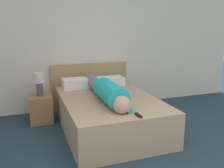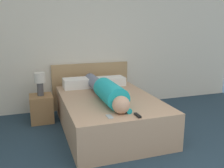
{
  "view_description": "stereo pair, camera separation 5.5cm",
  "coord_description": "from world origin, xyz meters",
  "px_view_note": "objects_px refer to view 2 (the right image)",
  "views": [
    {
      "loc": [
        -1.26,
        -1.2,
        1.61
      ],
      "look_at": [
        -0.09,
        2.12,
        0.77
      ],
      "focal_mm": 40.0,
      "sensor_mm": 36.0,
      "label": 1
    },
    {
      "loc": [
        -1.21,
        -1.22,
        1.61
      ],
      "look_at": [
        -0.09,
        2.12,
        0.77
      ],
      "focal_mm": 40.0,
      "sensor_mm": 36.0,
      "label": 2
    }
  ],
  "objects_px": {
    "bed": "(109,114)",
    "pillow_near_headboard": "(78,83)",
    "person_lying": "(106,91)",
    "tv_remote": "(138,115)",
    "cell_phone": "(110,117)",
    "pillow_second": "(111,81)",
    "table_lamp": "(40,81)",
    "nightstand": "(42,108)"
  },
  "relations": [
    {
      "from": "bed",
      "to": "pillow_near_headboard",
      "type": "relative_size",
      "value": 3.8
    },
    {
      "from": "person_lying",
      "to": "pillow_near_headboard",
      "type": "height_order",
      "value": "person_lying"
    },
    {
      "from": "pillow_near_headboard",
      "to": "tv_remote",
      "type": "distance_m",
      "value": 1.69
    },
    {
      "from": "cell_phone",
      "to": "tv_remote",
      "type": "bearing_deg",
      "value": -14.18
    },
    {
      "from": "pillow_second",
      "to": "table_lamp",
      "type": "bearing_deg",
      "value": -176.02
    },
    {
      "from": "table_lamp",
      "to": "pillow_second",
      "type": "height_order",
      "value": "table_lamp"
    },
    {
      "from": "bed",
      "to": "nightstand",
      "type": "distance_m",
      "value": 1.2
    },
    {
      "from": "pillow_near_headboard",
      "to": "pillow_second",
      "type": "distance_m",
      "value": 0.61
    },
    {
      "from": "person_lying",
      "to": "tv_remote",
      "type": "xyz_separation_m",
      "value": [
        0.16,
        -0.8,
        -0.12
      ]
    },
    {
      "from": "nightstand",
      "to": "pillow_second",
      "type": "distance_m",
      "value": 1.32
    },
    {
      "from": "table_lamp",
      "to": "pillow_near_headboard",
      "type": "bearing_deg",
      "value": 7.63
    },
    {
      "from": "nightstand",
      "to": "tv_remote",
      "type": "distance_m",
      "value": 1.91
    },
    {
      "from": "nightstand",
      "to": "pillow_near_headboard",
      "type": "distance_m",
      "value": 0.76
    },
    {
      "from": "nightstand",
      "to": "cell_phone",
      "type": "relative_size",
      "value": 3.5
    },
    {
      "from": "pillow_near_headboard",
      "to": "pillow_second",
      "type": "bearing_deg",
      "value": -0.0
    },
    {
      "from": "person_lying",
      "to": "cell_phone",
      "type": "height_order",
      "value": "person_lying"
    },
    {
      "from": "person_lying",
      "to": "pillow_near_headboard",
      "type": "xyz_separation_m",
      "value": [
        -0.26,
        0.84,
        -0.05
      ]
    },
    {
      "from": "table_lamp",
      "to": "pillow_second",
      "type": "bearing_deg",
      "value": 3.98
    },
    {
      "from": "tv_remote",
      "to": "cell_phone",
      "type": "relative_size",
      "value": 1.15
    },
    {
      "from": "bed",
      "to": "tv_remote",
      "type": "distance_m",
      "value": 0.91
    },
    {
      "from": "pillow_second",
      "to": "cell_phone",
      "type": "relative_size",
      "value": 3.8
    },
    {
      "from": "tv_remote",
      "to": "cell_phone",
      "type": "xyz_separation_m",
      "value": [
        -0.33,
        0.08,
        -0.01
      ]
    },
    {
      "from": "nightstand",
      "to": "pillow_second",
      "type": "bearing_deg",
      "value": 3.98
    },
    {
      "from": "bed",
      "to": "cell_phone",
      "type": "distance_m",
      "value": 0.86
    },
    {
      "from": "person_lying",
      "to": "cell_phone",
      "type": "distance_m",
      "value": 0.75
    },
    {
      "from": "person_lying",
      "to": "cell_phone",
      "type": "relative_size",
      "value": 13.55
    },
    {
      "from": "bed",
      "to": "nightstand",
      "type": "bearing_deg",
      "value": 145.0
    },
    {
      "from": "cell_phone",
      "to": "pillow_second",
      "type": "bearing_deg",
      "value": 71.29
    },
    {
      "from": "pillow_second",
      "to": "cell_phone",
      "type": "bearing_deg",
      "value": -108.71
    },
    {
      "from": "pillow_near_headboard",
      "to": "cell_phone",
      "type": "bearing_deg",
      "value": -87.11
    },
    {
      "from": "tv_remote",
      "to": "pillow_second",
      "type": "bearing_deg",
      "value": 83.23
    },
    {
      "from": "pillow_second",
      "to": "person_lying",
      "type": "bearing_deg",
      "value": -112.59
    },
    {
      "from": "table_lamp",
      "to": "cell_phone",
      "type": "height_order",
      "value": "table_lamp"
    },
    {
      "from": "nightstand",
      "to": "pillow_near_headboard",
      "type": "xyz_separation_m",
      "value": [
        0.66,
        0.09,
        0.37
      ]
    },
    {
      "from": "bed",
      "to": "table_lamp",
      "type": "xyz_separation_m",
      "value": [
        -0.98,
        0.69,
        0.44
      ]
    },
    {
      "from": "pillow_near_headboard",
      "to": "pillow_second",
      "type": "xyz_separation_m",
      "value": [
        0.61,
        -0.0,
        -0.01
      ]
    },
    {
      "from": "bed",
      "to": "nightstand",
      "type": "xyz_separation_m",
      "value": [
        -0.98,
        0.69,
        -0.03
      ]
    },
    {
      "from": "person_lying",
      "to": "pillow_near_headboard",
      "type": "relative_size",
      "value": 3.39
    },
    {
      "from": "tv_remote",
      "to": "cell_phone",
      "type": "height_order",
      "value": "tv_remote"
    },
    {
      "from": "nightstand",
      "to": "tv_remote",
      "type": "relative_size",
      "value": 3.03
    },
    {
      "from": "bed",
      "to": "cell_phone",
      "type": "bearing_deg",
      "value": -107.33
    },
    {
      "from": "pillow_near_headboard",
      "to": "tv_remote",
      "type": "xyz_separation_m",
      "value": [
        0.41,
        -1.64,
        -0.07
      ]
    }
  ]
}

